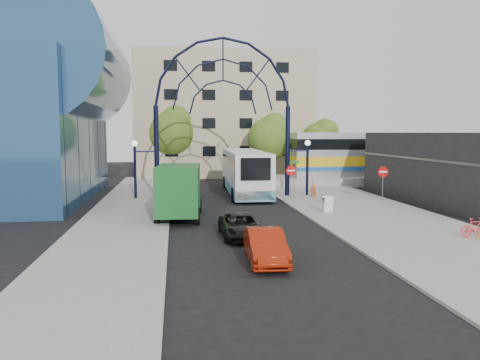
{
  "coord_description": "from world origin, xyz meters",
  "views": [
    {
      "loc": [
        -3.63,
        -21.37,
        5.01
      ],
      "look_at": [
        0.17,
        6.0,
        2.19
      ],
      "focal_mm": 35.0,
      "sensor_mm": 36.0,
      "label": 1
    }
  ],
  "objects": [
    {
      "name": "tree_north_a",
      "position": [
        6.12,
        25.93,
        4.61
      ],
      "size": [
        4.48,
        4.48,
        7.0
      ],
      "color": "#382314",
      "rests_on": "ground"
    },
    {
      "name": "tree_north_c",
      "position": [
        12.12,
        27.93,
        4.28
      ],
      "size": [
        4.16,
        4.16,
        6.5
      ],
      "color": "#382314",
      "rests_on": "ground"
    },
    {
      "name": "tree_north_b",
      "position": [
        -3.88,
        29.93,
        5.27
      ],
      "size": [
        5.12,
        5.12,
        8.0
      ],
      "color": "#382314",
      "rests_on": "ground"
    },
    {
      "name": "stop_sign",
      "position": [
        4.8,
        12.0,
        1.99
      ],
      "size": [
        0.8,
        0.07,
        2.5
      ],
      "color": "slate",
      "rests_on": "sidewalk_east"
    },
    {
      "name": "apartment_block",
      "position": [
        2.0,
        34.97,
        7.0
      ],
      "size": [
        20.0,
        12.1,
        14.0
      ],
      "color": "tan",
      "rests_on": "ground"
    },
    {
      "name": "commercial_block_east",
      "position": [
        16.0,
        10.0,
        2.5
      ],
      "size": [
        6.0,
        16.0,
        5.0
      ],
      "primitive_type": "cube",
      "color": "black",
      "rests_on": "ground"
    },
    {
      "name": "transit_hall",
      "position": [
        -15.3,
        15.0,
        6.7
      ],
      "size": [
        16.5,
        18.0,
        14.5
      ],
      "color": "navy",
      "rests_on": "ground"
    },
    {
      "name": "black_suv",
      "position": [
        -0.57,
        0.42,
        0.56
      ],
      "size": [
        1.89,
        4.02,
        1.11
      ],
      "primitive_type": "imported",
      "rotation": [
        0.0,
        0.0,
        0.01
      ],
      "color": "black",
      "rests_on": "ground"
    },
    {
      "name": "green_truck",
      "position": [
        -3.4,
        5.94,
        1.58
      ],
      "size": [
        2.81,
        6.41,
        3.16
      ],
      "rotation": [
        0.0,
        0.0,
        -0.08
      ],
      "color": "black",
      "rests_on": "ground"
    },
    {
      "name": "gateway_arch",
      "position": [
        0.0,
        14.0,
        8.56
      ],
      "size": [
        13.64,
        0.44,
        12.1
      ],
      "color": "black",
      "rests_on": "ground"
    },
    {
      "name": "bike_near_b",
      "position": [
        6.81,
        12.98,
        0.68
      ],
      "size": [
        0.72,
        1.91,
        1.12
      ],
      "primitive_type": "imported",
      "rotation": [
        0.0,
        0.0,
        -0.11
      ],
      "color": "orange",
      "rests_on": "sidewalk_east"
    },
    {
      "name": "bike_near_a",
      "position": [
        6.64,
        9.63,
        0.54
      ],
      "size": [
        0.6,
        1.6,
        0.83
      ],
      "primitive_type": "imported",
      "rotation": [
        0.0,
        0.0,
        0.03
      ],
      "color": "orange",
      "rests_on": "sidewalk_east"
    },
    {
      "name": "street_name_sign",
      "position": [
        5.2,
        12.6,
        2.13
      ],
      "size": [
        0.7,
        0.7,
        2.8
      ],
      "color": "slate",
      "rests_on": "sidewalk_east"
    },
    {
      "name": "red_sedan",
      "position": [
        -0.22,
        -3.98,
        0.65
      ],
      "size": [
        1.56,
        3.99,
        1.29
      ],
      "primitive_type": "imported",
      "rotation": [
        0.0,
        0.0,
        -0.05
      ],
      "color": "#941C09",
      "rests_on": "ground"
    },
    {
      "name": "bike_far_b",
      "position": [
        10.27,
        -1.53,
        0.57
      ],
      "size": [
        1.52,
        0.47,
        0.9
      ],
      "primitive_type": "imported",
      "rotation": [
        0.0,
        0.0,
        1.6
      ],
      "color": "red",
      "rests_on": "sidewalk_east"
    },
    {
      "name": "do_not_enter_sign",
      "position": [
        11.0,
        10.0,
        1.98
      ],
      "size": [
        0.76,
        0.07,
        2.48
      ],
      "color": "slate",
      "rests_on": "sidewalk_east"
    },
    {
      "name": "ground",
      "position": [
        0.0,
        0.0,
        0.0
      ],
      "size": [
        120.0,
        120.0,
        0.0
      ],
      "primitive_type": "plane",
      "color": "black",
      "rests_on": "ground"
    },
    {
      "name": "train_car",
      "position": [
        20.0,
        22.0,
        2.9
      ],
      "size": [
        25.1,
        3.05,
        4.2
      ],
      "color": "#B7B7BC",
      "rests_on": "train_platform"
    },
    {
      "name": "train_platform",
      "position": [
        20.0,
        22.0,
        0.4
      ],
      "size": [
        32.0,
        5.0,
        0.8
      ],
      "primitive_type": "cube",
      "color": "gray",
      "rests_on": "ground"
    },
    {
      "name": "sandwich_board",
      "position": [
        5.6,
        5.98,
        0.74
      ],
      "size": [
        0.55,
        0.61,
        0.99
      ],
      "color": "white",
      "rests_on": "sidewalk_east"
    },
    {
      "name": "plaza_west",
      "position": [
        -6.5,
        6.0,
        0.06
      ],
      "size": [
        5.0,
        50.0,
        0.12
      ],
      "primitive_type": "cube",
      "color": "gray",
      "rests_on": "ground"
    },
    {
      "name": "sidewalk_east",
      "position": [
        8.0,
        4.0,
        0.06
      ],
      "size": [
        8.0,
        56.0,
        0.12
      ],
      "primitive_type": "cube",
      "color": "gray",
      "rests_on": "ground"
    },
    {
      "name": "city_bus",
      "position": [
        2.03,
        16.45,
        1.83
      ],
      "size": [
        3.35,
        12.88,
        3.51
      ],
      "rotation": [
        0.0,
        0.0,
        -0.03
      ],
      "color": "white",
      "rests_on": "ground"
    }
  ]
}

